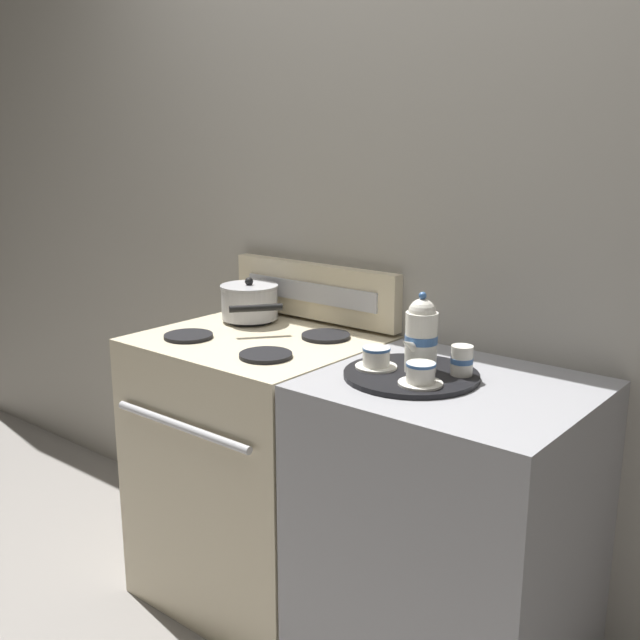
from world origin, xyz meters
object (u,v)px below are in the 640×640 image
object	(u,v)px
teapot	(421,335)
teacup_right	(421,374)
serving_tray	(411,375)
creamer_jug	(462,360)
teacup_left	(376,358)
saucepan	(250,302)
stove	(260,468)

from	to	relation	value
teapot	teacup_right	bearing A→B (deg)	-57.36
serving_tray	creamer_jug	xyz separation A→B (m)	(0.11, 0.06, 0.05)
teacup_right	creamer_jug	world-z (taller)	creamer_jug
teacup_left	teacup_right	xyz separation A→B (m)	(0.16, -0.04, 0.00)
teapot	teacup_left	xyz separation A→B (m)	(-0.11, -0.05, -0.07)
teacup_left	creamer_jug	xyz separation A→B (m)	(0.20, 0.09, 0.01)
serving_tray	teacup_left	xyz separation A→B (m)	(-0.09, -0.02, 0.03)
saucepan	teacup_right	world-z (taller)	saucepan
serving_tray	teacup_right	distance (m)	0.10
serving_tray	stove	bearing A→B (deg)	177.12
teapot	teacup_right	distance (m)	0.13
teacup_right	creamer_jug	bearing A→B (deg)	73.23
serving_tray	creamer_jug	distance (m)	0.14
stove	teapot	xyz separation A→B (m)	(0.60, -0.01, 0.55)
serving_tray	creamer_jug	bearing A→B (deg)	30.46
serving_tray	creamer_jug	size ratio (longest dim) A/B	4.56
teacup_left	saucepan	bearing A→B (deg)	163.91
teacup_right	creamer_jug	distance (m)	0.14
stove	serving_tray	distance (m)	0.74
stove	teacup_left	xyz separation A→B (m)	(0.49, -0.05, 0.48)
saucepan	creamer_jug	size ratio (longest dim) A/B	3.83
stove	serving_tray	world-z (taller)	serving_tray
creamer_jug	teacup_right	bearing A→B (deg)	-106.77
serving_tray	saucepan	bearing A→B (deg)	167.66
stove	teapot	distance (m)	0.81
saucepan	teacup_left	size ratio (longest dim) A/B	2.66
teapot	teacup_right	xyz separation A→B (m)	(0.06, -0.09, -0.07)
stove	serving_tray	xyz separation A→B (m)	(0.58, -0.03, 0.45)
stove	teacup_left	distance (m)	0.69
teapot	creamer_jug	world-z (taller)	teapot
stove	teapot	size ratio (longest dim) A/B	4.23
teacup_left	creamer_jug	distance (m)	0.22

